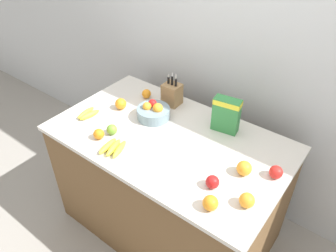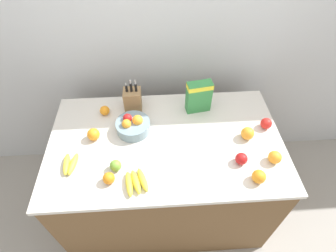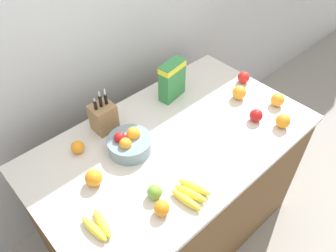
# 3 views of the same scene
# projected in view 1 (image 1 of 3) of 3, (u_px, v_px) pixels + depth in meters

# --- Properties ---
(ground_plane) EXTENTS (14.00, 14.00, 0.00)m
(ground_plane) POSITION_uv_depth(u_px,v_px,m) (169.00, 224.00, 2.73)
(ground_plane) COLOR gray
(wall_back) EXTENTS (9.00, 0.06, 2.60)m
(wall_back) POSITION_uv_depth(u_px,v_px,m) (225.00, 51.00, 2.38)
(wall_back) COLOR silver
(wall_back) RESTS_ON ground_plane
(counter) EXTENTS (1.58, 0.93, 0.94)m
(counter) POSITION_uv_depth(u_px,v_px,m) (169.00, 185.00, 2.45)
(counter) COLOR brown
(counter) RESTS_ON ground_plane
(knife_block) EXTENTS (0.13, 0.11, 0.26)m
(knife_block) POSITION_uv_depth(u_px,v_px,m) (172.00, 94.00, 2.43)
(knife_block) COLOR #937047
(knife_block) RESTS_ON counter
(cereal_box) EXTENTS (0.19, 0.11, 0.24)m
(cereal_box) POSITION_uv_depth(u_px,v_px,m) (226.00, 113.00, 2.14)
(cereal_box) COLOR #338442
(cereal_box) RESTS_ON counter
(fruit_bowl) EXTENTS (0.23, 0.23, 0.13)m
(fruit_bowl) POSITION_uv_depth(u_px,v_px,m) (153.00, 112.00, 2.31)
(fruit_bowl) COLOR gray
(fruit_bowl) RESTS_ON counter
(banana_bunch_left) EXTENTS (0.10, 0.17, 0.04)m
(banana_bunch_left) POSITION_uv_depth(u_px,v_px,m) (88.00, 114.00, 2.34)
(banana_bunch_left) COLOR yellow
(banana_bunch_left) RESTS_ON counter
(banana_bunch_right) EXTENTS (0.16, 0.20, 0.04)m
(banana_bunch_right) POSITION_uv_depth(u_px,v_px,m) (114.00, 148.00, 2.05)
(banana_bunch_right) COLOR yellow
(banana_bunch_right) RESTS_ON counter
(apple_near_bananas) EXTENTS (0.07, 0.07, 0.07)m
(apple_near_bananas) POSITION_uv_depth(u_px,v_px,m) (112.00, 130.00, 2.17)
(apple_near_bananas) COLOR #6B9E33
(apple_near_bananas) RESTS_ON counter
(apple_by_knife_block) EXTENTS (0.08, 0.08, 0.08)m
(apple_by_knife_block) POSITION_uv_depth(u_px,v_px,m) (276.00, 172.00, 1.85)
(apple_by_knife_block) COLOR red
(apple_by_knife_block) RESTS_ON counter
(apple_front) EXTENTS (0.08, 0.08, 0.08)m
(apple_front) POSITION_uv_depth(u_px,v_px,m) (212.00, 182.00, 1.79)
(apple_front) COLOR red
(apple_front) RESTS_ON counter
(orange_near_bowl) EXTENTS (0.09, 0.09, 0.09)m
(orange_near_bowl) POSITION_uv_depth(u_px,v_px,m) (244.00, 168.00, 1.87)
(orange_near_bowl) COLOR orange
(orange_near_bowl) RESTS_ON counter
(orange_front_center) EXTENTS (0.08, 0.08, 0.08)m
(orange_front_center) POSITION_uv_depth(u_px,v_px,m) (210.00, 203.00, 1.67)
(orange_front_center) COLOR orange
(orange_front_center) RESTS_ON counter
(orange_front_right) EXTENTS (0.08, 0.08, 0.08)m
(orange_front_right) POSITION_uv_depth(u_px,v_px,m) (247.00, 200.00, 1.68)
(orange_front_right) COLOR orange
(orange_front_right) RESTS_ON counter
(orange_by_cereal) EXTENTS (0.07, 0.07, 0.07)m
(orange_by_cereal) POSITION_uv_depth(u_px,v_px,m) (99.00, 134.00, 2.13)
(orange_by_cereal) COLOR orange
(orange_by_cereal) RESTS_ON counter
(orange_front_left) EXTENTS (0.08, 0.08, 0.08)m
(orange_front_left) POSITION_uv_depth(u_px,v_px,m) (121.00, 104.00, 2.40)
(orange_front_left) COLOR orange
(orange_front_left) RESTS_ON counter
(orange_back_center) EXTENTS (0.07, 0.07, 0.07)m
(orange_back_center) POSITION_uv_depth(u_px,v_px,m) (146.00, 94.00, 2.53)
(orange_back_center) COLOR orange
(orange_back_center) RESTS_ON counter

